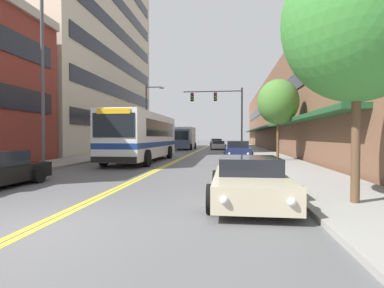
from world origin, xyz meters
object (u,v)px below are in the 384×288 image
at_px(city_bus, 143,135).
at_px(car_dark_grey_parked_left_far, 150,147).
at_px(car_champagne_parked_right_foreground, 249,180).
at_px(car_white_parked_right_far, 235,147).
at_px(street_lamp_left_far, 149,113).
at_px(box_truck, 185,138).
at_px(street_tree_right_mid, 278,102).
at_px(street_tree_right_near, 357,21).
at_px(car_navy_parked_right_mid, 238,151).
at_px(car_slate_blue_moving_lead, 217,143).
at_px(traffic_signal_mast, 222,107).
at_px(car_beige_moving_second, 216,142).
at_px(street_lamp_left_near, 49,64).
at_px(car_silver_moving_third, 219,145).

distance_m(city_bus, car_dark_grey_parked_left_far, 10.28).
distance_m(car_dark_grey_parked_left_far, car_champagne_parked_right_foreground, 24.09).
xyz_separation_m(city_bus, car_white_parked_right_far, (6.70, 12.48, -1.25)).
bearing_deg(street_lamp_left_far, box_truck, 71.03).
bearing_deg(city_bus, car_dark_grey_parked_left_far, 102.03).
relative_size(box_truck, street_tree_right_mid, 1.23).
bearing_deg(car_dark_grey_parked_left_far, box_truck, 77.39).
bearing_deg(street_tree_right_near, car_navy_parked_right_mid, 99.10).
distance_m(street_lamp_left_far, street_tree_right_near, 27.29).
height_order(car_dark_grey_parked_left_far, car_slate_blue_moving_lead, car_slate_blue_moving_lead).
relative_size(street_lamp_left_far, street_tree_right_near, 1.15).
relative_size(car_dark_grey_parked_left_far, traffic_signal_mast, 0.62).
height_order(box_truck, street_tree_right_near, street_tree_right_near).
relative_size(car_champagne_parked_right_foreground, car_white_parked_right_far, 1.03).
distance_m(car_beige_moving_second, box_truck, 20.51).
xyz_separation_m(traffic_signal_mast, street_lamp_left_far, (-8.06, -0.89, -0.67)).
relative_size(car_navy_parked_right_mid, car_slate_blue_moving_lead, 0.99).
relative_size(box_truck, street_lamp_left_near, 0.76).
relative_size(car_beige_moving_second, street_tree_right_near, 0.77).
relative_size(car_navy_parked_right_mid, street_tree_right_mid, 0.85).
bearing_deg(car_white_parked_right_far, street_tree_right_mid, -77.41).
relative_size(car_beige_moving_second, car_silver_moving_third, 1.01).
bearing_deg(car_beige_moving_second, street_tree_right_near, -84.01).
xyz_separation_m(car_champagne_parked_right_foreground, car_white_parked_right_far, (0.17, 24.98, 0.04)).
height_order(car_white_parked_right_far, traffic_signal_mast, traffic_signal_mast).
relative_size(car_champagne_parked_right_foreground, street_tree_right_mid, 0.84).
height_order(city_bus, box_truck, city_bus).
relative_size(traffic_signal_mast, street_lamp_left_near, 0.80).
distance_m(car_white_parked_right_far, box_truck, 9.92).
bearing_deg(car_slate_blue_moving_lead, street_tree_right_mid, -80.26).
bearing_deg(car_beige_moving_second, car_dark_grey_parked_left_far, -100.64).
bearing_deg(car_silver_moving_third, traffic_signal_mast, -85.69).
bearing_deg(car_navy_parked_right_mid, street_lamp_left_far, 133.98).
xyz_separation_m(car_white_parked_right_far, street_lamp_left_far, (-9.43, -0.81, 3.79)).
distance_m(street_lamp_left_near, street_tree_right_near, 13.20).
distance_m(city_bus, car_navy_parked_right_mid, 7.06).
bearing_deg(car_beige_moving_second, car_white_parked_right_far, -83.38).
height_order(car_champagne_parked_right_foreground, traffic_signal_mast, traffic_signal_mast).
xyz_separation_m(traffic_signal_mast, street_lamp_left_near, (-8.03, -19.56, 0.21)).
height_order(car_dark_grey_parked_left_far, car_champagne_parked_right_foreground, car_dark_grey_parked_left_far).
xyz_separation_m(car_white_parked_right_far, traffic_signal_mast, (-1.37, 0.08, 4.46)).
bearing_deg(box_truck, car_beige_moving_second, 80.32).
bearing_deg(car_navy_parked_right_mid, city_bus, -164.01).
relative_size(city_bus, car_white_parked_right_far, 2.44).
height_order(car_dark_grey_parked_left_far, street_lamp_left_near, street_lamp_left_near).
height_order(car_navy_parked_right_mid, car_beige_moving_second, car_navy_parked_right_mid).
relative_size(traffic_signal_mast, street_tree_right_mid, 1.28).
xyz_separation_m(car_dark_grey_parked_left_far, street_lamp_left_near, (-0.57, -16.98, 4.66)).
xyz_separation_m(car_white_parked_right_far, car_silver_moving_third, (-1.98, 8.21, -0.05)).
height_order(street_lamp_left_near, street_lamp_left_far, street_lamp_left_near).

